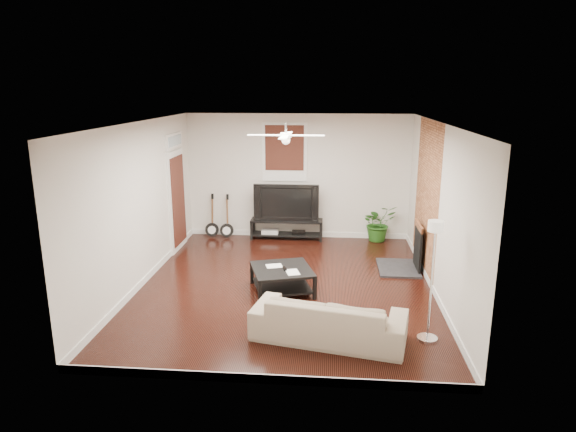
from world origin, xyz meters
name	(u,v)px	position (x,y,z in m)	size (l,w,h in m)	color
room	(286,207)	(0.00, 0.00, 1.40)	(5.01, 6.01, 2.81)	black
brick_accent	(426,198)	(2.49, 1.00, 1.40)	(0.02, 2.20, 2.80)	brown
fireplace	(407,246)	(2.20, 1.00, 0.46)	(0.80, 1.10, 0.92)	black
window_back	(285,152)	(-0.30, 2.97, 1.95)	(1.00, 0.06, 1.30)	#3A180F
door_left	(177,191)	(-2.46, 1.90, 1.25)	(0.08, 1.00, 2.50)	white
tv_stand	(287,229)	(-0.24, 2.78, 0.23)	(1.62, 0.43, 0.45)	black
tv	(287,201)	(-0.24, 2.80, 0.87)	(1.45, 0.19, 0.83)	black
coffee_table	(282,280)	(-0.05, -0.24, 0.20)	(0.96, 0.96, 0.40)	black
sofa	(329,318)	(0.75, -1.85, 0.30)	(2.07, 0.81, 0.60)	tan
floor_lamp	(431,282)	(2.10, -1.75, 0.85)	(0.28, 0.28, 1.69)	silver
potted_plant	(378,223)	(1.82, 2.82, 0.41)	(0.74, 0.64, 0.83)	#235A19
guitar_left	(212,216)	(-1.96, 2.75, 0.50)	(0.31, 0.22, 1.01)	black
guitar_right	(226,217)	(-1.61, 2.72, 0.50)	(0.31, 0.22, 1.01)	black
ceiling_fan	(286,135)	(0.00, 0.00, 2.60)	(1.24, 1.24, 0.32)	white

